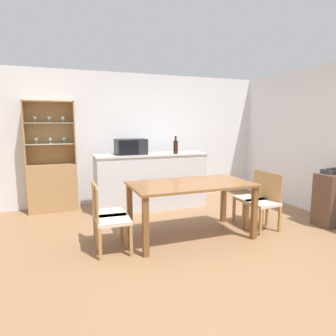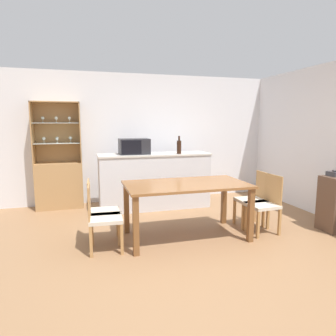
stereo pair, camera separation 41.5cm
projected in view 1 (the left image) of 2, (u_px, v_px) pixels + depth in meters
The scene contains 14 objects.
ground_plane at pixel (200, 246), 3.88m from camera, with size 18.00×18.00×0.00m, color #936B47.
wall_back at pixel (142, 138), 6.12m from camera, with size 6.80×0.06×2.55m.
wall_right at pixel (334, 142), 4.88m from camera, with size 0.06×4.60×2.55m.
kitchen_counter at pixel (151, 181), 5.57m from camera, with size 2.06×0.59×1.02m.
display_cabinet at pixel (53, 179), 5.41m from camera, with size 0.84×0.39×1.96m.
dining_table at pixel (191, 190), 4.13m from camera, with size 1.66×0.91×0.77m.
dining_chair_side_left_near at pixel (110, 219), 3.63m from camera, with size 0.42×0.42×0.84m.
dining_chair_side_left_far at pixel (106, 213), 3.88m from camera, with size 0.42×0.42×0.84m.
dining_chair_side_right_far at pixel (253, 197), 4.69m from camera, with size 0.41×0.41×0.84m.
dining_chair_side_right_near at pixel (264, 202), 4.44m from camera, with size 0.43×0.43×0.84m.
microwave at pixel (131, 147), 5.35m from camera, with size 0.54×0.39×0.28m.
wine_bottle at pixel (176, 147), 5.46m from camera, with size 0.08×0.08×0.33m.
side_cabinet at pixel (333, 200), 4.63m from camera, with size 0.51×0.35×0.81m.
telephone at pixel (329, 171), 4.59m from camera, with size 0.18×0.18×0.10m.
Camera 1 is at (-1.70, -3.30, 1.58)m, focal length 32.00 mm.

